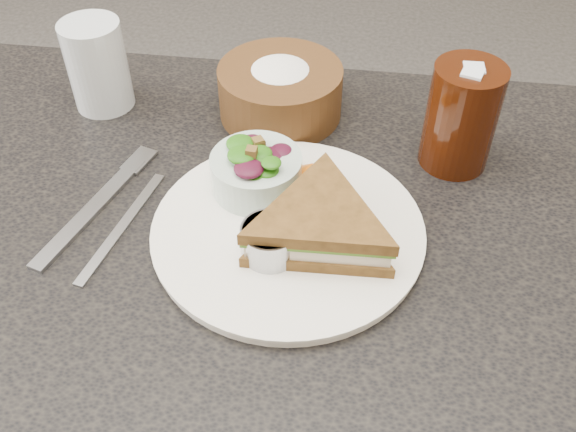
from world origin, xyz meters
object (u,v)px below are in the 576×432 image
(dinner_plate, at_px, (288,231))
(dressing_ramekin, at_px, (270,241))
(dining_table, at_px, (265,397))
(cola_glass, at_px, (462,113))
(salad_bowl, at_px, (256,167))
(bread_basket, at_px, (280,84))
(water_glass, at_px, (97,65))
(sandwich, at_px, (320,225))

(dinner_plate, height_order, dressing_ramekin, dressing_ramekin)
(dining_table, height_order, cola_glass, cola_glass)
(dining_table, xyz_separation_m, salad_bowl, (-0.01, 0.05, 0.42))
(dining_table, bearing_deg, bread_basket, 91.41)
(dinner_plate, relative_size, cola_glass, 2.07)
(dressing_ramekin, height_order, water_glass, water_glass)
(dinner_plate, bearing_deg, salad_bowl, 126.86)
(sandwich, xyz_separation_m, salad_bowl, (-0.08, 0.08, 0.01))
(sandwich, xyz_separation_m, dressing_ramekin, (-0.05, -0.02, -0.01))
(water_glass, bearing_deg, dinner_plate, -37.24)
(dressing_ramekin, bearing_deg, bread_basket, 96.05)
(dinner_plate, bearing_deg, sandwich, -25.33)
(dressing_ramekin, bearing_deg, sandwich, 25.73)
(dinner_plate, xyz_separation_m, water_glass, (-0.29, 0.22, 0.05))
(cola_glass, bearing_deg, bread_basket, 162.76)
(dinner_plate, xyz_separation_m, salad_bowl, (-0.05, 0.06, 0.04))
(bread_basket, xyz_separation_m, water_glass, (-0.25, -0.01, 0.01))
(dressing_ramekin, distance_m, water_glass, 0.38)
(sandwich, bearing_deg, cola_glass, 47.17)
(cola_glass, bearing_deg, water_glass, 172.75)
(dining_table, height_order, dressing_ramekin, dressing_ramekin)
(dining_table, xyz_separation_m, dressing_ramekin, (0.02, -0.05, 0.41))
(dining_table, relative_size, dressing_ramekin, 16.11)
(dining_table, bearing_deg, salad_bowl, 99.06)
(dinner_plate, distance_m, water_glass, 0.37)
(bread_basket, bearing_deg, sandwich, -72.42)
(salad_bowl, bearing_deg, bread_basket, 88.95)
(dinner_plate, distance_m, salad_bowl, 0.08)
(dinner_plate, relative_size, salad_bowl, 2.83)
(dining_table, bearing_deg, water_glass, 139.77)
(sandwich, relative_size, water_glass, 1.52)
(dressing_ramekin, bearing_deg, salad_bowl, 107.46)
(dining_table, relative_size, water_glass, 8.20)
(dining_table, bearing_deg, dinner_plate, -9.62)
(dining_table, bearing_deg, cola_glass, 34.23)
(dinner_plate, bearing_deg, cola_glass, 40.23)
(dinner_plate, distance_m, cola_glass, 0.26)
(bread_basket, bearing_deg, dinner_plate, -79.64)
(dining_table, relative_size, bread_basket, 6.01)
(dining_table, height_order, sandwich, sandwich)
(bread_basket, relative_size, cola_glass, 1.15)
(dinner_plate, relative_size, water_glass, 2.46)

